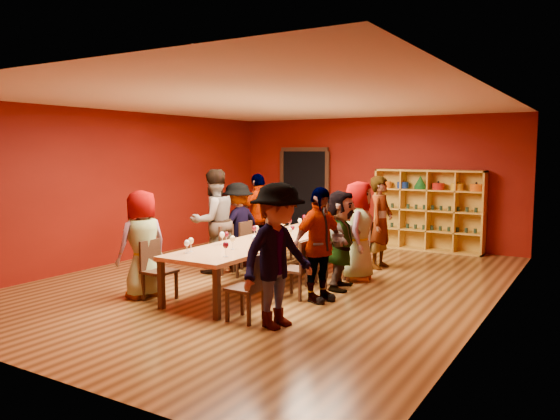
% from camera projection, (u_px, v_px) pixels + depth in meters
% --- Properties ---
extents(room_shell, '(7.10, 9.10, 3.04)m').
position_uv_depth(room_shell, '(273.00, 194.00, 9.11)').
color(room_shell, '#553416').
rests_on(room_shell, ground).
extents(tasting_table, '(1.10, 4.50, 0.75)m').
position_uv_depth(tasting_table, '(273.00, 241.00, 9.20)').
color(tasting_table, tan).
rests_on(tasting_table, ground).
extents(doorway, '(1.40, 0.17, 2.30)m').
position_uv_depth(doorway, '(305.00, 194.00, 13.85)').
color(doorway, black).
rests_on(doorway, ground).
extents(shelving_unit, '(2.40, 0.40, 1.80)m').
position_uv_depth(shelving_unit, '(429.00, 206.00, 12.12)').
color(shelving_unit, gold).
rests_on(shelving_unit, ground).
extents(chair_person_left_0, '(0.42, 0.42, 0.89)m').
position_uv_depth(chair_person_left_0, '(155.00, 267.00, 8.12)').
color(chair_person_left_0, black).
rests_on(chair_person_left_0, ground).
extents(person_left_0, '(0.61, 0.88, 1.63)m').
position_uv_depth(person_left_0, '(142.00, 244.00, 8.22)').
color(person_left_0, '#131A34').
rests_on(person_left_0, ground).
extents(chair_person_left_2, '(0.42, 0.42, 0.89)m').
position_uv_depth(chair_person_left_2, '(231.00, 247.00, 9.74)').
color(chair_person_left_2, black).
rests_on(chair_person_left_2, ground).
extents(person_left_2, '(0.80, 1.04, 1.89)m').
position_uv_depth(person_left_2, '(214.00, 221.00, 9.89)').
color(person_left_2, silver).
rests_on(person_left_2, ground).
extents(chair_person_left_3, '(0.42, 0.42, 0.89)m').
position_uv_depth(chair_person_left_3, '(251.00, 243.00, 10.26)').
color(chair_person_left_3, black).
rests_on(chair_person_left_3, ground).
extents(person_left_3, '(0.61, 1.10, 1.62)m').
position_uv_depth(person_left_3, '(238.00, 225.00, 10.37)').
color(person_left_3, '#5680B1').
rests_on(person_left_3, ground).
extents(chair_person_left_4, '(0.42, 0.42, 0.89)m').
position_uv_depth(chair_person_left_4, '(276.00, 236.00, 11.04)').
color(chair_person_left_4, black).
rests_on(chair_person_left_4, ground).
extents(person_left_4, '(0.76, 1.12, 1.75)m').
position_uv_depth(person_left_4, '(259.00, 216.00, 11.21)').
color(person_left_4, white).
rests_on(person_left_4, ground).
extents(chair_person_right_0, '(0.42, 0.42, 0.89)m').
position_uv_depth(chair_person_right_0, '(250.00, 284.00, 7.05)').
color(chair_person_right_0, black).
rests_on(chair_person_right_0, ground).
extents(person_right_0, '(0.72, 1.25, 1.82)m').
position_uv_depth(person_right_0, '(278.00, 256.00, 6.79)').
color(person_right_0, silver).
rests_on(person_right_0, ground).
extents(chair_person_right_1, '(0.42, 0.42, 0.89)m').
position_uv_depth(chair_person_right_1, '(300.00, 266.00, 8.18)').
color(chair_person_right_1, black).
rests_on(chair_person_right_1, ground).
extents(person_right_1, '(0.72, 1.08, 1.69)m').
position_uv_depth(person_right_1, '(319.00, 245.00, 7.98)').
color(person_right_1, '#46464B').
rests_on(person_right_1, ground).
extents(chair_person_right_2, '(0.42, 0.42, 0.89)m').
position_uv_depth(chair_person_right_2, '(325.00, 257.00, 8.89)').
color(chair_person_right_2, black).
rests_on(chair_person_right_2, ground).
extents(person_right_2, '(0.76, 1.54, 1.59)m').
position_uv_depth(person_right_2, '(341.00, 240.00, 8.71)').
color(person_right_2, '#131734').
rests_on(person_right_2, ground).
extents(chair_person_right_3, '(0.42, 0.42, 0.89)m').
position_uv_depth(chair_person_right_3, '(344.00, 250.00, 9.51)').
color(chair_person_right_3, black).
rests_on(chair_person_right_3, ground).
extents(person_right_3, '(0.65, 0.92, 1.70)m').
position_uv_depth(person_right_3, '(358.00, 231.00, 9.34)').
color(person_right_3, silver).
rests_on(person_right_3, ground).
extents(chair_person_right_4, '(0.42, 0.42, 0.89)m').
position_uv_depth(chair_person_right_4, '(368.00, 241.00, 10.44)').
color(chair_person_right_4, black).
rests_on(chair_person_right_4, ground).
extents(person_right_4, '(0.48, 0.65, 1.75)m').
position_uv_depth(person_right_4, '(381.00, 222.00, 10.27)').
color(person_right_4, '#536DAA').
rests_on(person_right_4, ground).
extents(wine_glass_0, '(0.08, 0.08, 0.20)m').
position_uv_depth(wine_glass_0, '(332.00, 220.00, 10.40)').
color(wine_glass_0, white).
rests_on(wine_glass_0, tasting_table).
extents(wine_glass_1, '(0.08, 0.08, 0.20)m').
position_uv_depth(wine_glass_1, '(254.00, 229.00, 9.28)').
color(wine_glass_1, white).
rests_on(wine_glass_1, tasting_table).
extents(wine_glass_2, '(0.08, 0.08, 0.20)m').
position_uv_depth(wine_glass_2, '(337.00, 219.00, 10.66)').
color(wine_glass_2, white).
rests_on(wine_glass_2, tasting_table).
extents(wine_glass_3, '(0.08, 0.08, 0.21)m').
position_uv_depth(wine_glass_3, '(290.00, 221.00, 10.19)').
color(wine_glass_3, white).
rests_on(wine_glass_3, tasting_table).
extents(wine_glass_4, '(0.09, 0.09, 0.22)m').
position_uv_depth(wine_glass_4, '(254.00, 239.00, 8.09)').
color(wine_glass_4, white).
rests_on(wine_glass_4, tasting_table).
extents(wine_glass_5, '(0.09, 0.09, 0.22)m').
position_uv_depth(wine_glass_5, '(310.00, 216.00, 10.93)').
color(wine_glass_5, white).
rests_on(wine_glass_5, tasting_table).
extents(wine_glass_6, '(0.08, 0.08, 0.20)m').
position_uv_depth(wine_glass_6, '(226.00, 235.00, 8.60)').
color(wine_glass_6, white).
rests_on(wine_glass_6, tasting_table).
extents(wine_glass_7, '(0.07, 0.07, 0.18)m').
position_uv_depth(wine_glass_7, '(293.00, 228.00, 9.40)').
color(wine_glass_7, white).
rests_on(wine_glass_7, tasting_table).
extents(wine_glass_8, '(0.09, 0.09, 0.21)m').
position_uv_depth(wine_glass_8, '(315.00, 223.00, 9.93)').
color(wine_glass_8, white).
rests_on(wine_glass_8, tasting_table).
extents(wine_glass_9, '(0.08, 0.08, 0.19)m').
position_uv_depth(wine_glass_9, '(257.00, 228.00, 9.37)').
color(wine_glass_9, white).
rests_on(wine_glass_9, tasting_table).
extents(wine_glass_10, '(0.07, 0.07, 0.18)m').
position_uv_depth(wine_glass_10, '(283.00, 224.00, 10.05)').
color(wine_glass_10, white).
rests_on(wine_glass_10, tasting_table).
extents(wine_glass_11, '(0.08, 0.08, 0.20)m').
position_uv_depth(wine_glass_11, '(290.00, 231.00, 9.04)').
color(wine_glass_11, white).
rests_on(wine_glass_11, tasting_table).
extents(wine_glass_12, '(0.08, 0.08, 0.20)m').
position_uv_depth(wine_glass_12, '(222.00, 235.00, 8.54)').
color(wine_glass_12, white).
rests_on(wine_glass_12, tasting_table).
extents(wine_glass_13, '(0.08, 0.08, 0.20)m').
position_uv_depth(wine_glass_13, '(304.00, 217.00, 10.87)').
color(wine_glass_13, white).
rests_on(wine_glass_13, tasting_table).
extents(wine_glass_14, '(0.08, 0.08, 0.19)m').
position_uv_depth(wine_glass_14, '(300.00, 221.00, 10.34)').
color(wine_glass_14, white).
rests_on(wine_glass_14, tasting_table).
extents(wine_glass_15, '(0.08, 0.08, 0.19)m').
position_uv_depth(wine_glass_15, '(311.00, 225.00, 9.71)').
color(wine_glass_15, white).
rests_on(wine_glass_15, tasting_table).
extents(wine_glass_16, '(0.09, 0.09, 0.21)m').
position_uv_depth(wine_glass_16, '(226.00, 246.00, 7.55)').
color(wine_glass_16, white).
rests_on(wine_glass_16, tasting_table).
extents(wine_glass_17, '(0.08, 0.08, 0.21)m').
position_uv_depth(wine_glass_17, '(191.00, 241.00, 7.93)').
color(wine_glass_17, white).
rests_on(wine_glass_17, tasting_table).
extents(wine_glass_18, '(0.08, 0.08, 0.19)m').
position_uv_depth(wine_glass_18, '(259.00, 233.00, 8.87)').
color(wine_glass_18, white).
rests_on(wine_glass_18, tasting_table).
extents(wine_glass_19, '(0.08, 0.08, 0.20)m').
position_uv_depth(wine_glass_19, '(187.00, 244.00, 7.80)').
color(wine_glass_19, white).
rests_on(wine_glass_19, tasting_table).
extents(wine_glass_20, '(0.08, 0.08, 0.19)m').
position_uv_depth(wine_glass_20, '(282.00, 232.00, 8.92)').
color(wine_glass_20, white).
rests_on(wine_glass_20, tasting_table).
extents(wine_glass_21, '(0.08, 0.08, 0.21)m').
position_uv_depth(wine_glass_21, '(233.00, 239.00, 8.11)').
color(wine_glass_21, white).
rests_on(wine_glass_21, tasting_table).
extents(spittoon_bowl, '(0.33, 0.33, 0.18)m').
position_uv_depth(spittoon_bowl, '(278.00, 234.00, 9.10)').
color(spittoon_bowl, silver).
rests_on(spittoon_bowl, tasting_table).
extents(carafe_a, '(0.12, 0.12, 0.25)m').
position_uv_depth(carafe_a, '(279.00, 227.00, 9.75)').
color(carafe_a, white).
rests_on(carafe_a, tasting_table).
extents(carafe_b, '(0.10, 0.10, 0.24)m').
position_uv_depth(carafe_b, '(261.00, 237.00, 8.66)').
color(carafe_b, white).
rests_on(carafe_b, tasting_table).
extents(wine_bottle, '(0.11, 0.11, 0.34)m').
position_uv_depth(wine_bottle, '(320.00, 220.00, 10.56)').
color(wine_bottle, '#163C1C').
rests_on(wine_bottle, tasting_table).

